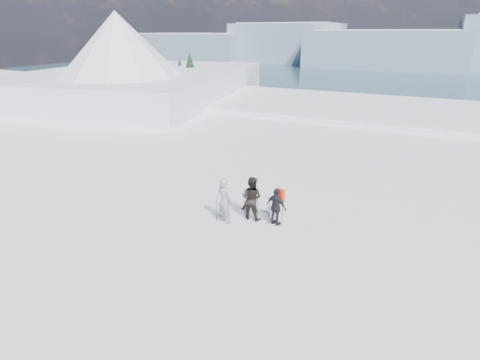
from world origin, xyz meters
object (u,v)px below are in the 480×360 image
object	(u,v)px
skier_grey	(225,200)
skis_loose	(248,202)
skier_dark	(252,198)
skier_pack	(276,207)

from	to	relation	value
skier_grey	skis_loose	size ratio (longest dim) A/B	1.17
skis_loose	skier_grey	bearing A→B (deg)	-91.40
skier_grey	skis_loose	world-z (taller)	skier_grey
skier_dark	skis_loose	world-z (taller)	skier_dark
skier_grey	skier_pack	xyz separation A→B (m)	(2.03, 0.70, -0.18)
skier_grey	skier_dark	bearing A→B (deg)	-117.18
skier_dark	skier_pack	size ratio (longest dim) A/B	1.17
skier_grey	skier_pack	bearing A→B (deg)	-140.23
skier_grey	skier_dark	size ratio (longest dim) A/B	1.04
skier_pack	skis_loose	bearing A→B (deg)	-21.51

